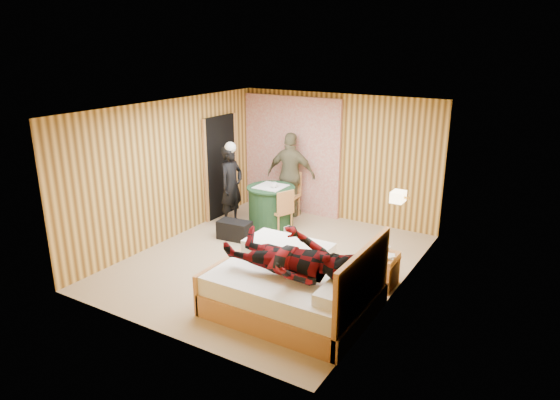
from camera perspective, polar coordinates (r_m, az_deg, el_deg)
The scene contains 23 objects.
floor at distance 8.28m, azimuth -1.11°, elevation -6.95°, with size 4.20×5.00×0.01m, color tan.
ceiling at distance 7.57m, azimuth -1.23°, elevation 10.48°, with size 4.20×5.00×0.01m, color silver.
wall_back at distance 9.97m, azimuth 6.53°, elevation 4.87°, with size 4.20×0.02×2.50m, color #EABB5A.
wall_left at distance 9.09m, azimuth -12.46°, elevation 3.28°, with size 0.02×5.00×2.50m, color #EABB5A.
wall_right at distance 7.00m, azimuth 13.56°, elevation -1.19°, with size 0.02×5.00×2.50m, color #EABB5A.
curtain at distance 10.36m, azimuth 1.32°, elevation 5.19°, with size 2.20×0.08×2.40m, color beige.
doorway at distance 10.15m, azimuth -6.82°, elevation 3.78°, with size 0.06×0.90×2.05m, color black.
wall_lamp at distance 7.44m, azimuth 13.37°, elevation 0.38°, with size 0.26×0.24×0.16m.
bed at distance 6.75m, azimuth 1.91°, elevation -9.96°, with size 2.07×1.63×1.12m.
nightstand at distance 7.52m, azimuth 11.64°, elevation -7.85°, with size 0.38×0.52×0.50m.
round_table at distance 9.60m, azimuth -1.03°, elevation -0.74°, with size 0.92×0.92×0.82m.
chair_far at distance 10.15m, azimuth 1.10°, elevation 1.07°, with size 0.46×0.46×0.93m.
chair_near at distance 9.28m, azimuth 0.28°, elevation -0.93°, with size 0.49×0.49×0.84m.
duffel_bag at distance 9.12m, azimuth -5.21°, elevation -3.45°, with size 0.60×0.32×0.34m, color black.
sneaker_left at distance 9.46m, azimuth 0.22°, elevation -3.28°, with size 0.28×0.12×0.13m, color white.
sneaker_right at distance 8.51m, azimuth 0.42°, elevation -5.72°, with size 0.30×0.12×0.14m, color white.
woman_standing at distance 9.67m, azimuth -5.57°, elevation 1.62°, with size 0.57×0.37×1.56m, color black.
man_at_table at distance 10.10m, azimuth 1.28°, elevation 2.89°, with size 1.01×0.42×1.72m, color #6E6849.
man_on_bed at distance 6.27m, azimuth 1.17°, elevation -5.48°, with size 1.77×0.67×0.86m, color #5E090C.
book_lower at distance 7.37m, azimuth 11.63°, elevation -6.23°, with size 0.17×0.22×0.02m, color white.
book_upper at distance 7.36m, azimuth 11.64°, elevation -6.08°, with size 0.16×0.22×0.02m, color white.
cup_nightstand at distance 7.51m, azimuth 12.12°, elevation -5.48°, with size 0.10×0.10×0.09m, color white.
cup_table at distance 9.37m, azimuth -0.69°, elevation 1.71°, with size 0.12×0.12×0.10m, color white.
Camera 1 is at (4.01, -6.35, 3.48)m, focal length 32.00 mm.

